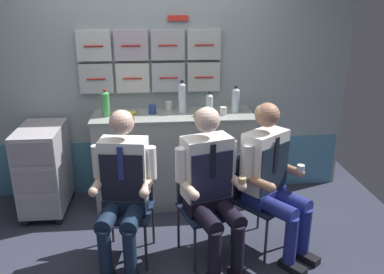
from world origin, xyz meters
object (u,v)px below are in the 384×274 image
Objects in this scene: crew_member_right at (272,174)px; coffee_cup_white at (223,111)px; crew_member_center at (211,182)px; snack_banana at (129,113)px; water_bottle_tall at (236,100)px; folding_chair_right at (255,189)px; crew_member_left at (123,184)px; folding_chair_left at (129,196)px; folding_chair_center at (202,196)px; service_trolley at (44,167)px.

coffee_cup_white is at bearing 107.78° from crew_member_right.
crew_member_center is 1.24m from snack_banana.
crew_member_center is at bearing -110.24° from water_bottle_tall.
coffee_cup_white is (-0.27, 0.83, 0.30)m from crew_member_right.
folding_chair_right is 1.41m from snack_banana.
water_bottle_tall is (1.05, 0.99, 0.39)m from crew_member_left.
water_bottle_tall is 3.28× the size of coffee_cup_white.
folding_chair_right is 0.98m from water_bottle_tall.
coffee_cup_white reaches higher than folding_chair_right.
coffee_cup_white is 0.91m from snack_banana.
water_bottle_tall is (1.03, 0.83, 0.57)m from folding_chair_left.
crew_member_center reaches higher than folding_chair_center.
crew_member_left is (-0.02, -0.16, 0.18)m from folding_chair_left.
snack_banana reaches higher than folding_chair_center.
snack_banana is at bearing 89.58° from crew_member_left.
snack_banana is at bearing 91.26° from folding_chair_left.
service_trolley is at bearing 158.02° from crew_member_right.
service_trolley is at bearing -174.08° from snack_banana.
coffee_cup_white is at bearing -145.69° from water_bottle_tall.
crew_member_center is at bearing -3.82° from crew_member_left.
crew_member_right is (1.16, -0.09, 0.19)m from folding_chair_left.
folding_chair_center is at bearing -115.88° from water_bottle_tall.
folding_chair_left is at bearing 81.00° from crew_member_left.
crew_member_left is at bearing -170.18° from folding_chair_right.
coffee_cup_white is (1.75, 0.02, 0.52)m from service_trolley.
crew_member_left reaches higher than folding_chair_right.
crew_member_left is 1.12m from folding_chair_right.
service_trolley is 1.06× the size of folding_chair_center.
crew_member_right is (0.51, 0.11, -0.00)m from crew_member_center.
service_trolley is at bearing 133.66° from crew_member_left.
crew_member_center is 0.51m from folding_chair_right.
crew_member_left is 0.99× the size of crew_member_right.
folding_chair_left is 4.78× the size of snack_banana.
crew_member_right is at bearing -37.54° from snack_banana.
snack_banana is (0.01, 0.96, 0.29)m from crew_member_left.
water_bottle_tall is at bearing 34.31° from coffee_cup_white.
water_bottle_tall is at bearing 38.93° from folding_chair_left.
crew_member_center is 1.54× the size of folding_chair_right.
water_bottle_tall reaches higher than folding_chair_right.
crew_member_right is at bearing -72.22° from coffee_cup_white.
folding_chair_center is 0.47m from folding_chair_right.
water_bottle_tall is at bearing 69.76° from crew_member_center.
folding_chair_center is at bearing 107.43° from crew_member_center.
service_trolley is 1.78m from crew_member_center.
folding_chair_center is (1.46, -0.77, 0.03)m from service_trolley.
snack_banana is (-0.66, 1.01, 0.27)m from crew_member_center.
crew_member_right is at bearing -52.61° from folding_chair_right.
folding_chair_left is at bearing -39.89° from service_trolley.
crew_member_center is at bearing -17.31° from folding_chair_left.
folding_chair_left is at bearing 162.69° from crew_member_center.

